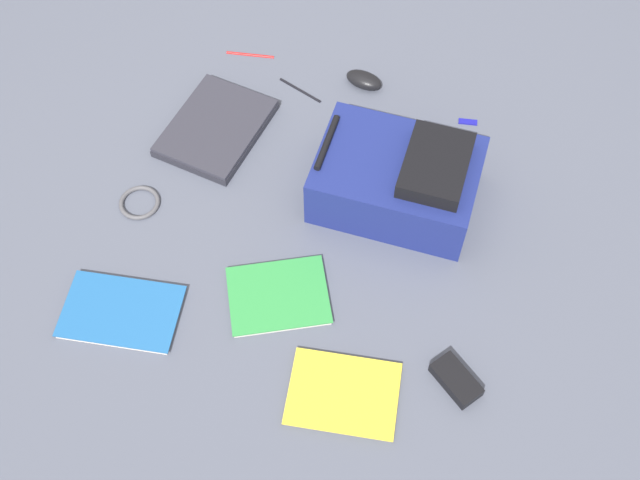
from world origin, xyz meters
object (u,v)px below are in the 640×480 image
computer_mouse (364,80)px  cable_coil (140,203)px  pen_blue (300,90)px  backpack (399,179)px  usb_stick (468,121)px  book_red (121,312)px  laptop (216,128)px  book_manual (343,394)px  power_brick (456,380)px  pen_black (250,54)px  book_blue (278,296)px

computer_mouse → cable_coil: size_ratio=1.01×
cable_coil → pen_blue: cable_coil is taller
backpack → usb_stick: size_ratio=8.00×
book_red → backpack: bearing=-43.6°
laptop → computer_mouse: (0.30, -0.32, 0.00)m
book_manual → backpack: bearing=4.6°
book_red → power_brick: (0.10, -0.78, 0.01)m
power_brick → usb_stick: 0.77m
power_brick → computer_mouse: bearing=31.1°
power_brick → pen_black: bearing=46.4°
backpack → book_blue: bearing=154.1°
power_brick → pen_black: power_brick is taller
backpack → cable_coil: (-0.24, 0.61, -0.08)m
laptop → book_manual: laptop is taller
book_red → computer_mouse: size_ratio=2.83×
pen_black → usb_stick: size_ratio=2.74×
computer_mouse → usb_stick: 0.31m
pen_black → usb_stick: bearing=-92.9°
book_manual → usb_stick: 0.86m
book_manual → computer_mouse: computer_mouse is taller
book_blue → cable_coil: size_ratio=2.80×
book_blue → power_brick: bearing=-98.3°
power_brick → usb_stick: bearing=12.0°
book_manual → usb_stick: bearing=-4.5°
book_red → pen_black: book_red is taller
computer_mouse → pen_black: bearing=98.1°
backpack → book_red: 0.75m
book_manual → pen_black: size_ratio=1.95×
book_blue → cable_coil: bearing=73.2°
backpack → laptop: size_ratio=1.26×
computer_mouse → cable_coil: bearing=152.8°
backpack → laptop: (0.05, 0.53, -0.07)m
pen_black → book_manual: bearing=-146.4°
pen_blue → computer_mouse: bearing=-63.6°
laptop → book_manual: size_ratio=1.19×
backpack → power_brick: backpack is taller
pen_black → backpack: bearing=-122.0°
computer_mouse → book_blue: bearing=-170.3°
backpack → pen_blue: size_ratio=2.84×
laptop → usb_stick: bearing=-67.5°
computer_mouse → cable_coil: (-0.58, 0.41, -0.01)m
book_manual → pen_blue: (0.81, 0.41, -0.00)m
computer_mouse → pen_blue: computer_mouse is taller
computer_mouse → usb_stick: (-0.03, -0.31, -0.02)m
backpack → usb_stick: backpack is taller
backpack → power_brick: (-0.44, -0.27, -0.07)m
book_blue → book_manual: bearing=-128.5°
computer_mouse → power_brick: bearing=-140.8°
cable_coil → usb_stick: cable_coil is taller
backpack → book_red: bearing=136.4°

